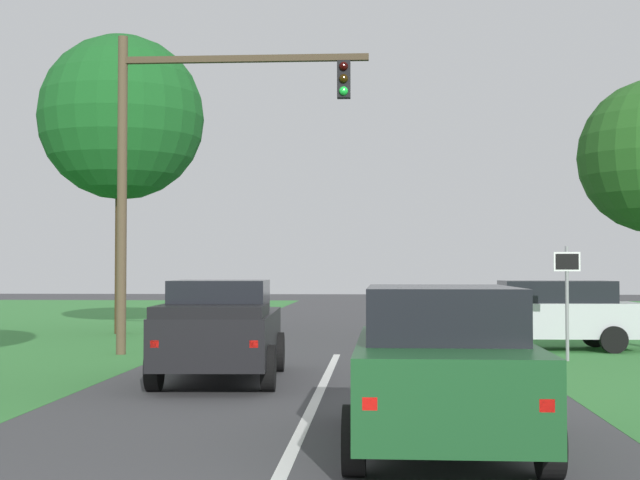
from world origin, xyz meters
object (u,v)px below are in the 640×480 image
traffic_light (183,148)px  extra_tree_1 (121,118)px  red_suv_near (442,363)px  pickup_truck_lead (221,329)px  crossing_suv_far (549,314)px  keep_moving_sign (567,288)px

traffic_light → extra_tree_1: 8.14m
red_suv_near → extra_tree_1: (-9.07, 18.37, 6.02)m
pickup_truck_lead → traffic_light: bearing=109.7°
red_suv_near → crossing_suv_far: size_ratio=1.02×
pickup_truck_lead → traffic_light: size_ratio=0.64×
red_suv_near → pickup_truck_lead: 7.17m
traffic_light → red_suv_near: bearing=-63.9°
traffic_light → crossing_suv_far: size_ratio=1.67×
red_suv_near → extra_tree_1: extra_tree_1 is taller
crossing_suv_far → pickup_truck_lead: bearing=-136.2°
crossing_suv_far → extra_tree_1: 15.05m
pickup_truck_lead → crossing_suv_far: 10.23m
crossing_suv_far → red_suv_near: bearing=-105.6°
traffic_light → pickup_truck_lead: bearing=-70.3°
keep_moving_sign → extra_tree_1: 15.91m
traffic_light → crossing_suv_far: 10.30m
red_suv_near → keep_moving_sign: bearing=70.9°
traffic_light → extra_tree_1: size_ratio=0.81×
red_suv_near → extra_tree_1: size_ratio=0.50×
pickup_truck_lead → red_suv_near: bearing=-59.1°
traffic_light → extra_tree_1: (-3.54, 7.07, 1.93)m
red_suv_near → crossing_suv_far: red_suv_near is taller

